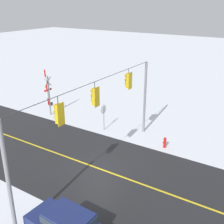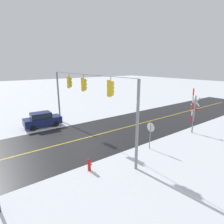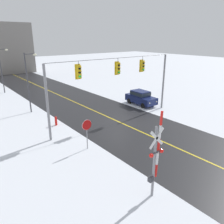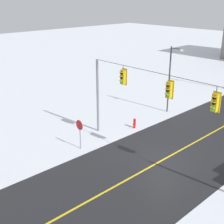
# 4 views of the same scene
# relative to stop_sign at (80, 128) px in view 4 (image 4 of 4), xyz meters

# --- Properties ---
(ground_plane) EXTENTS (160.00, 160.00, 0.00)m
(ground_plane) POSITION_rel_stop_sign_xyz_m (5.42, 3.16, -1.71)
(ground_plane) COLOR silver
(road_asphalt) EXTENTS (9.00, 80.00, 0.01)m
(road_asphalt) POSITION_rel_stop_sign_xyz_m (5.42, 9.16, -1.71)
(road_asphalt) COLOR black
(road_asphalt) RESTS_ON ground
(lane_centre_line) EXTENTS (0.14, 72.00, 0.01)m
(lane_centre_line) POSITION_rel_stop_sign_xyz_m (5.42, 9.16, -1.70)
(lane_centre_line) COLOR gold
(lane_centre_line) RESTS_ON ground
(signal_span) EXTENTS (14.20, 0.47, 6.22)m
(signal_span) POSITION_rel_stop_sign_xyz_m (5.34, 3.15, 2.52)
(signal_span) COLOR gray
(signal_span) RESTS_ON ground
(stop_sign) EXTENTS (0.80, 0.09, 2.35)m
(stop_sign) POSITION_rel_stop_sign_xyz_m (0.00, 0.00, 0.00)
(stop_sign) COLOR gray
(stop_sign) RESTS_ON ground
(streetlamp_near) EXTENTS (1.39, 0.28, 6.50)m
(streetlamp_near) POSITION_rel_stop_sign_xyz_m (-0.16, 11.28, 2.20)
(streetlamp_near) COLOR #38383D
(streetlamp_near) RESTS_ON ground
(fire_hydrant) EXTENTS (0.24, 0.31, 0.88)m
(fire_hydrant) POSITION_rel_stop_sign_xyz_m (0.16, 5.88, -1.25)
(fire_hydrant) COLOR red
(fire_hydrant) RESTS_ON ground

